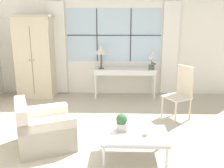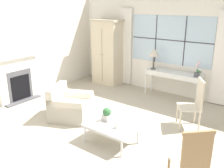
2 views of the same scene
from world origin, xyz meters
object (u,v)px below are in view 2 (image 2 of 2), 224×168
(armoire, at_px, (107,52))
(potted_orchid, at_px, (197,71))
(armchair_upholstered, at_px, (70,107))
(accent_chair_wooden, at_px, (192,159))
(console_table, at_px, (173,75))
(table_lamp, at_px, (154,53))
(pillar_candle, at_px, (117,126))
(coffee_table, at_px, (111,127))
(potted_plant_small, at_px, (107,114))
(fireplace, at_px, (17,75))
(side_chair_wooden, at_px, (195,101))

(armoire, xyz_separation_m, potted_orchid, (2.89, -0.02, -0.14))
(armchair_upholstered, relative_size, accent_chair_wooden, 1.06)
(console_table, relative_size, table_lamp, 2.62)
(pillar_candle, bearing_deg, coffee_table, 168.10)
(armchair_upholstered, bearing_deg, potted_orchid, 52.41)
(coffee_table, distance_m, potted_plant_small, 0.27)
(console_table, relative_size, accent_chair_wooden, 1.53)
(table_lamp, bearing_deg, coffee_table, -76.73)
(armoire, bearing_deg, fireplace, -110.00)
(accent_chair_wooden, xyz_separation_m, pillar_candle, (-1.49, 0.38, -0.15))
(coffee_table, bearing_deg, console_table, 91.65)
(potted_orchid, relative_size, pillar_candle, 3.32)
(accent_chair_wooden, height_order, pillar_candle, accent_chair_wooden)
(table_lamp, relative_size, coffee_table, 0.63)
(table_lamp, relative_size, armchair_upholstered, 0.55)
(table_lamp, height_order, pillar_candle, table_lamp)
(side_chair_wooden, distance_m, coffee_table, 1.85)
(side_chair_wooden, height_order, pillar_candle, side_chair_wooden)
(side_chair_wooden, xyz_separation_m, potted_plant_small, (-1.18, -1.43, -0.09))
(potted_orchid, bearing_deg, potted_plant_small, -105.31)
(armchair_upholstered, bearing_deg, console_table, 63.29)
(armoire, relative_size, armchair_upholstered, 1.89)
(side_chair_wooden, bearing_deg, fireplace, -163.17)
(console_table, bearing_deg, fireplace, -140.09)
(table_lamp, height_order, potted_plant_small, table_lamp)
(armchair_upholstered, bearing_deg, fireplace, -178.19)
(accent_chair_wooden, distance_m, potted_plant_small, 1.91)
(table_lamp, bearing_deg, armoire, -179.76)
(potted_orchid, bearing_deg, armchair_upholstered, -127.59)
(side_chair_wooden, height_order, accent_chair_wooden, side_chair_wooden)
(potted_orchid, distance_m, potted_plant_small, 2.87)
(table_lamp, xyz_separation_m, pillar_candle, (0.84, -2.91, -0.78))
(potted_orchid, height_order, potted_plant_small, potted_orchid)
(potted_plant_small, bearing_deg, table_lamp, 100.13)
(table_lamp, bearing_deg, armchair_upholstered, -105.60)
(armoire, bearing_deg, potted_plant_small, -52.26)
(console_table, relative_size, potted_orchid, 3.75)
(fireplace, relative_size, armchair_upholstered, 1.93)
(potted_orchid, bearing_deg, console_table, 174.76)
(fireplace, height_order, pillar_candle, fireplace)
(armoire, xyz_separation_m, pillar_candle, (2.48, -2.91, -0.61))
(side_chair_wooden, bearing_deg, armoire, 158.05)
(fireplace, height_order, accent_chair_wooden, fireplace)
(pillar_candle, bearing_deg, table_lamp, 106.07)
(console_table, height_order, side_chair_wooden, side_chair_wooden)
(armchair_upholstered, xyz_separation_m, side_chair_wooden, (2.40, 1.24, 0.32))
(fireplace, height_order, side_chair_wooden, fireplace)
(fireplace, relative_size, pillar_candle, 16.65)
(console_table, distance_m, accent_chair_wooden, 3.76)
(fireplace, distance_m, potted_plant_small, 3.11)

